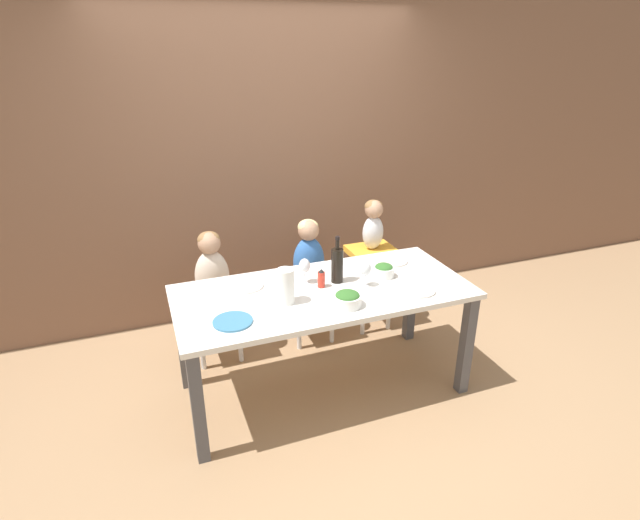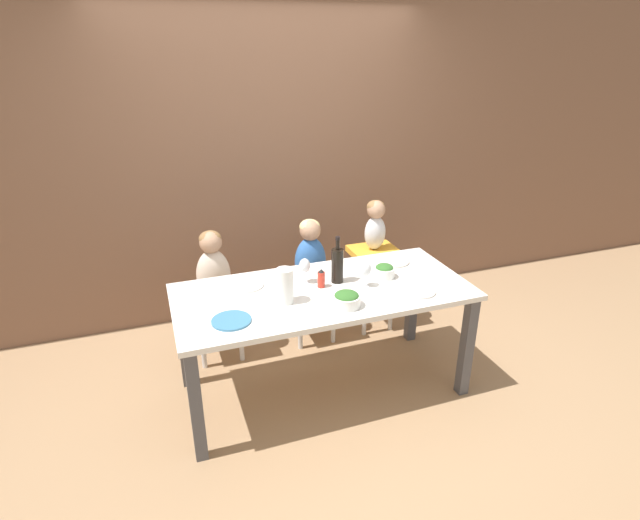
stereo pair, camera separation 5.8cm
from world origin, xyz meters
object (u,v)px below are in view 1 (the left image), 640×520
at_px(person_baby_right, 373,222).
at_px(chair_right_highchair, 371,266).
at_px(person_child_left, 211,267).
at_px(wine_glass_near, 366,269).
at_px(chair_far_left, 215,309).
at_px(dinner_plate_back_right, 392,261).
at_px(salad_bowl_large, 347,299).
at_px(wine_bottle, 337,264).
at_px(dinner_plate_back_left, 246,286).
at_px(paper_towel_roll, 286,286).
at_px(salad_bowl_small, 384,270).
at_px(dinner_plate_front_left, 233,321).
at_px(person_child_center, 309,253).
at_px(chair_far_center, 309,293).
at_px(wine_glass_far, 305,266).
at_px(dinner_plate_front_right, 418,290).

bearing_deg(person_baby_right, chair_right_highchair, -90.00).
distance_m(person_child_left, wine_glass_near, 1.13).
height_order(chair_far_left, dinner_plate_back_right, dinner_plate_back_right).
distance_m(person_child_left, salad_bowl_large, 1.13).
distance_m(chair_far_left, wine_bottle, 1.06).
bearing_deg(dinner_plate_back_left, paper_towel_roll, -59.16).
bearing_deg(salad_bowl_small, dinner_plate_front_left, -167.49).
xyz_separation_m(wine_glass_near, dinner_plate_back_left, (-0.72, 0.26, -0.11)).
height_order(chair_right_highchair, wine_glass_near, wine_glass_near).
height_order(person_child_center, salad_bowl_large, person_child_center).
distance_m(chair_far_left, person_child_left, 0.35).
height_order(chair_far_center, person_child_center, person_child_center).
height_order(person_child_center, wine_glass_far, person_child_center).
distance_m(person_child_left, dinner_plate_front_left, 0.86).
distance_m(chair_right_highchair, wine_glass_far, 0.98).
bearing_deg(person_baby_right, salad_bowl_large, -124.17).
xyz_separation_m(salad_bowl_small, dinner_plate_back_left, (-0.90, 0.18, -0.04)).
bearing_deg(dinner_plate_back_left, dinner_plate_front_right, -23.85).
bearing_deg(person_child_left, dinner_plate_back_left, -71.39).
height_order(person_child_left, dinner_plate_back_right, person_child_left).
distance_m(person_baby_right, dinner_plate_back_left, 1.22).
bearing_deg(wine_glass_far, paper_towel_roll, -131.66).
height_order(wine_glass_far, dinner_plate_back_left, wine_glass_far).
distance_m(person_baby_right, dinner_plate_front_left, 1.57).
height_order(chair_right_highchair, dinner_plate_back_left, dinner_plate_back_left).
bearing_deg(wine_glass_near, person_child_left, 140.99).
height_order(chair_far_center, person_baby_right, person_baby_right).
bearing_deg(dinner_plate_back_right, chair_far_center, 139.23).
bearing_deg(dinner_plate_back_right, wine_glass_far, -171.58).
relative_size(person_child_left, wine_bottle, 1.68).
distance_m(wine_glass_far, dinner_plate_front_right, 0.74).
distance_m(person_child_left, wine_bottle, 0.95).
xyz_separation_m(chair_far_center, paper_towel_roll, (-0.41, -0.74, 0.48)).
bearing_deg(salad_bowl_small, salad_bowl_large, -143.76).
relative_size(dinner_plate_front_left, dinner_plate_front_right, 1.00).
bearing_deg(dinner_plate_front_left, person_child_left, 88.54).
relative_size(salad_bowl_large, dinner_plate_front_left, 0.76).
bearing_deg(paper_towel_roll, person_baby_right, 38.12).
height_order(dinner_plate_back_left, dinner_plate_back_right, same).
bearing_deg(dinner_plate_front_right, person_child_center, 115.11).
xyz_separation_m(person_child_left, person_baby_right, (1.28, 0.00, 0.18)).
bearing_deg(salad_bowl_large, chair_right_highchair, 55.78).
distance_m(wine_glass_far, dinner_plate_front_left, 0.65).
height_order(chair_far_left, chair_far_center, same).
bearing_deg(dinner_plate_back_left, wine_glass_near, -19.91).
bearing_deg(chair_right_highchair, dinner_plate_front_right, -97.85).
xyz_separation_m(person_baby_right, dinner_plate_back_left, (-1.13, -0.45, -0.15)).
relative_size(chair_far_center, dinner_plate_back_left, 2.08).
bearing_deg(wine_bottle, person_child_left, 141.28).
distance_m(wine_bottle, salad_bowl_small, 0.33).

